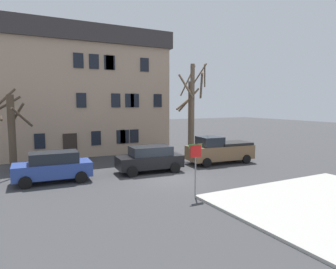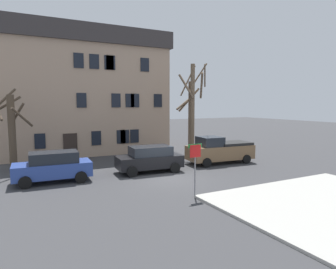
% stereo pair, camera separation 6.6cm
% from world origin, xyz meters
% --- Properties ---
extents(ground_plane, '(120.00, 120.00, 0.00)m').
position_xyz_m(ground_plane, '(0.00, 0.00, 0.00)').
color(ground_plane, '#38383A').
extents(sidewalk_slab, '(9.91, 7.89, 0.12)m').
position_xyz_m(sidewalk_slab, '(4.30, -7.76, 0.06)').
color(sidewalk_slab, '#A8A59E').
rests_on(sidewalk_slab, ground_plane).
extents(building_main, '(15.10, 9.19, 11.12)m').
position_xyz_m(building_main, '(-2.20, 13.95, 5.62)').
color(building_main, tan).
rests_on(building_main, ground_plane).
extents(tree_bare_near, '(3.08, 3.09, 5.60)m').
position_xyz_m(tree_bare_near, '(-8.38, 6.59, 2.91)').
color(tree_bare_near, '#4C3D2D').
rests_on(tree_bare_near, ground_plane).
extents(tree_bare_mid, '(2.28, 2.65, 7.91)m').
position_xyz_m(tree_bare_mid, '(5.38, 5.90, 4.23)').
color(tree_bare_mid, brown).
rests_on(tree_bare_mid, ground_plane).
extents(tree_bare_far, '(2.39, 2.54, 7.14)m').
position_xyz_m(tree_bare_far, '(5.62, 6.55, 3.56)').
color(tree_bare_far, brown).
rests_on(tree_bare_far, ground_plane).
extents(car_blue_wagon, '(4.37, 2.20, 1.77)m').
position_xyz_m(car_blue_wagon, '(-6.33, 2.44, 0.92)').
color(car_blue_wagon, '#2D4799').
rests_on(car_blue_wagon, ground_plane).
extents(car_black_wagon, '(4.41, 2.31, 1.73)m').
position_xyz_m(car_black_wagon, '(-0.31, 2.20, 0.90)').
color(car_black_wagon, black).
rests_on(car_black_wagon, ground_plane).
extents(pickup_truck_brown, '(5.22, 2.52, 2.06)m').
position_xyz_m(pickup_truck_brown, '(5.63, 2.46, 1.00)').
color(pickup_truck_brown, brown).
rests_on(pickup_truck_brown, ground_plane).
extents(street_sign_pole, '(0.76, 0.07, 2.61)m').
position_xyz_m(street_sign_pole, '(-0.56, -3.73, 1.83)').
color(street_sign_pole, slate).
rests_on(street_sign_pole, ground_plane).
extents(bicycle_leaning, '(1.65, 0.69, 1.03)m').
position_xyz_m(bicycle_leaning, '(-4.82, 6.30, 0.37)').
color(bicycle_leaning, black).
rests_on(bicycle_leaning, ground_plane).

